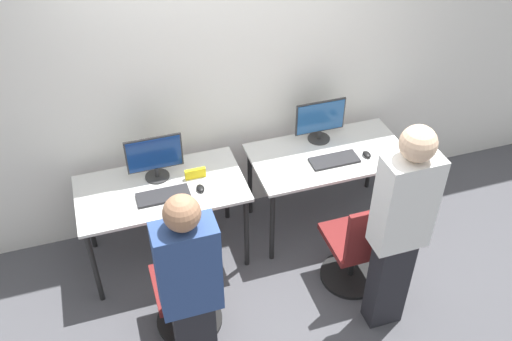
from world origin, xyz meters
TOP-DOWN VIEW (x-y plane):
  - ground_plane at (0.00, 0.00)m, footprint 20.00×20.00m
  - wall_back at (0.00, 0.81)m, footprint 12.00×0.05m
  - desk_left at (-0.68, 0.34)m, footprint 1.26×0.68m
  - monitor_left at (-0.68, 0.47)m, footprint 0.42×0.19m
  - keyboard_left at (-0.68, 0.23)m, footprint 0.39×0.16m
  - mouse_left at (-0.41, 0.22)m, footprint 0.06×0.09m
  - office_chair_left at (-0.67, -0.41)m, footprint 0.48×0.48m
  - person_left at (-0.70, -0.78)m, footprint 0.36×0.21m
  - desk_right at (0.68, 0.34)m, footprint 1.26×0.68m
  - monitor_right at (0.68, 0.55)m, footprint 0.42×0.19m
  - keyboard_right at (0.68, 0.24)m, footprint 0.39×0.16m
  - mouse_right at (0.96, 0.22)m, footprint 0.06×0.09m
  - office_chair_right at (0.64, -0.39)m, footprint 0.48×0.48m
  - person_right at (0.68, -0.75)m, footprint 0.36×0.22m
  - placard_left at (-0.41, 0.38)m, footprint 0.16×0.03m

SIDE VIEW (x-z plane):
  - ground_plane at x=0.00m, z-range 0.00..0.00m
  - office_chair_left at x=-0.67m, z-range -0.08..0.81m
  - office_chair_right at x=0.64m, z-range -0.08..0.81m
  - desk_left at x=-0.68m, z-range 0.29..1.02m
  - desk_right at x=0.68m, z-range 0.29..1.02m
  - keyboard_left at x=-0.68m, z-range 0.73..0.75m
  - keyboard_right at x=0.68m, z-range 0.73..0.75m
  - mouse_left at x=-0.41m, z-range 0.73..0.76m
  - mouse_right at x=0.96m, z-range 0.73..0.76m
  - placard_left at x=-0.41m, z-range 0.73..0.81m
  - person_left at x=-0.70m, z-range 0.07..1.63m
  - monitor_left at x=-0.68m, z-range 0.73..1.10m
  - monitor_right at x=0.68m, z-range 0.73..1.10m
  - person_right at x=0.68m, z-range 0.08..1.78m
  - wall_back at x=0.00m, z-range 0.00..2.80m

